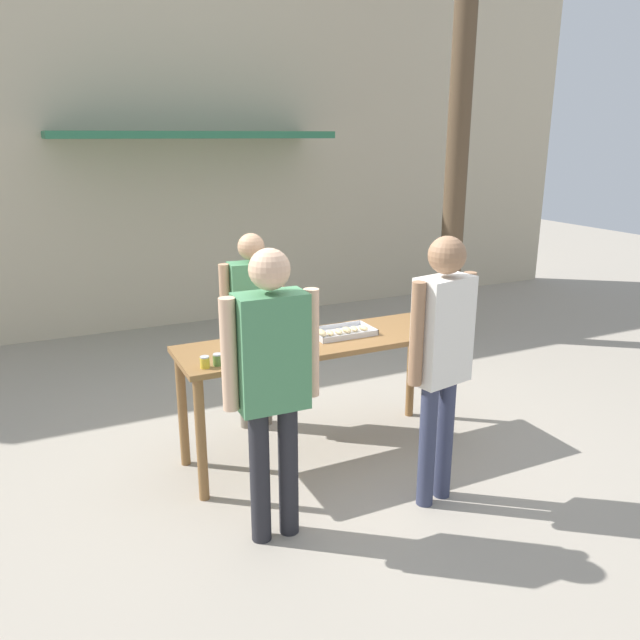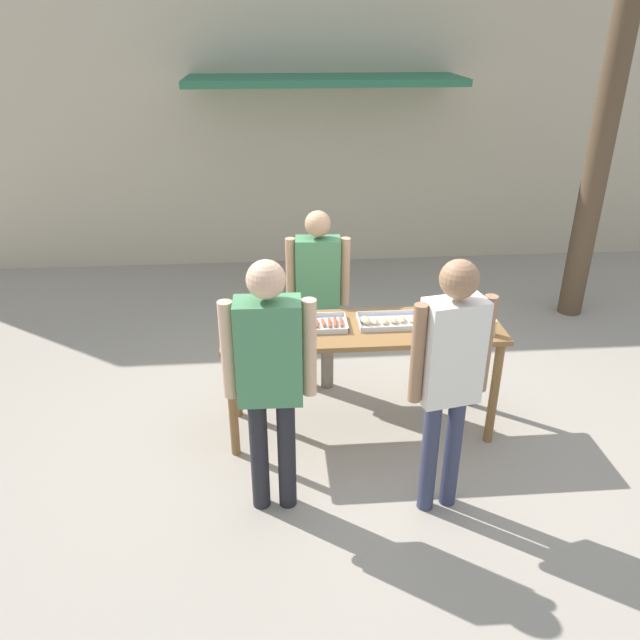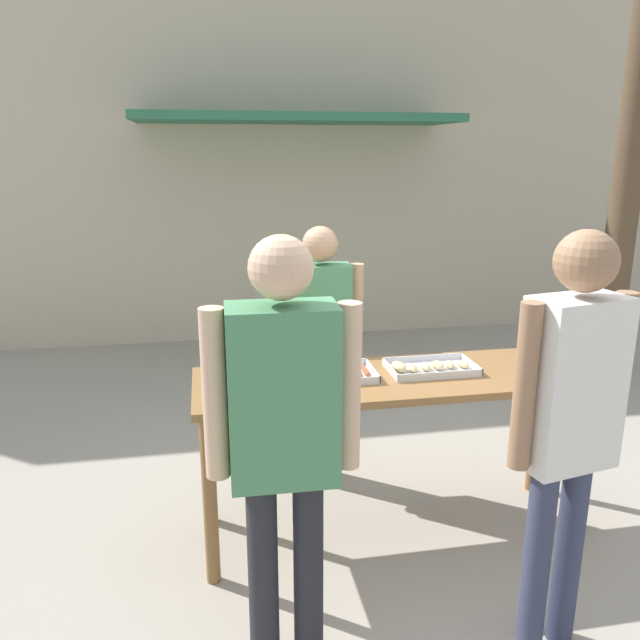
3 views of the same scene
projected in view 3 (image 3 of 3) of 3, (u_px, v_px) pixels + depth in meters
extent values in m
plane|color=#A39989|center=(391.00, 529.00, 3.56)|extent=(24.00, 24.00, 0.00)
cube|color=beige|center=(291.00, 135.00, 6.76)|extent=(12.00, 0.12, 4.50)
cube|color=#2D704C|center=(298.00, 118.00, 6.20)|extent=(3.20, 1.00, 0.08)
cube|color=brown|center=(396.00, 379.00, 3.32)|extent=(2.14, 0.65, 0.04)
cylinder|color=brown|center=(210.00, 502.00, 3.02)|extent=(0.07, 0.07, 0.89)
cylinder|color=brown|center=(586.00, 465.00, 3.37)|extent=(0.07, 0.07, 0.89)
cylinder|color=brown|center=(209.00, 452.00, 3.51)|extent=(0.07, 0.07, 0.89)
cylinder|color=brown|center=(537.00, 425.00, 3.87)|extent=(0.07, 0.07, 0.89)
cube|color=silver|center=(335.00, 376.00, 3.29)|extent=(0.41, 0.30, 0.01)
cube|color=silver|center=(341.00, 382.00, 3.15)|extent=(0.41, 0.01, 0.03)
cube|color=silver|center=(330.00, 364.00, 3.42)|extent=(0.41, 0.01, 0.03)
cube|color=silver|center=(298.00, 375.00, 3.25)|extent=(0.01, 0.30, 0.03)
cube|color=silver|center=(373.00, 370.00, 3.32)|extent=(0.01, 0.30, 0.03)
cylinder|color=#A34C2D|center=(304.00, 375.00, 3.26)|extent=(0.04, 0.14, 0.03)
cylinder|color=#A34C2D|center=(314.00, 375.00, 3.27)|extent=(0.03, 0.12, 0.02)
cylinder|color=#A34C2D|center=(322.00, 373.00, 3.28)|extent=(0.04, 0.15, 0.03)
cylinder|color=#A34C2D|center=(331.00, 374.00, 3.28)|extent=(0.03, 0.11, 0.02)
cylinder|color=#A34C2D|center=(340.00, 373.00, 3.30)|extent=(0.03, 0.12, 0.02)
cylinder|color=#A34C2D|center=(349.00, 372.00, 3.30)|extent=(0.03, 0.14, 0.02)
cylinder|color=#A34C2D|center=(357.00, 372.00, 3.31)|extent=(0.03, 0.14, 0.03)
cylinder|color=#A34C2D|center=(366.00, 371.00, 3.32)|extent=(0.03, 0.14, 0.03)
cube|color=silver|center=(431.00, 370.00, 3.38)|extent=(0.47, 0.29, 0.01)
cube|color=silver|center=(441.00, 375.00, 3.25)|extent=(0.47, 0.01, 0.03)
cube|color=silver|center=(423.00, 358.00, 3.51)|extent=(0.47, 0.01, 0.03)
cube|color=silver|center=(390.00, 369.00, 3.34)|extent=(0.01, 0.29, 0.03)
cube|color=silver|center=(471.00, 364.00, 3.42)|extent=(0.01, 0.29, 0.03)
ellipsoid|color=#D6B77F|center=(399.00, 367.00, 3.35)|extent=(0.09, 0.13, 0.05)
ellipsoid|color=#D6B77F|center=(413.00, 368.00, 3.35)|extent=(0.06, 0.10, 0.04)
ellipsoid|color=#D6B77F|center=(425.00, 367.00, 3.37)|extent=(0.06, 0.10, 0.04)
ellipsoid|color=#D6B77F|center=(438.00, 365.00, 3.38)|extent=(0.07, 0.10, 0.04)
ellipsoid|color=#D6B77F|center=(450.00, 364.00, 3.41)|extent=(0.07, 0.11, 0.04)
ellipsoid|color=#D6B77F|center=(463.00, 364.00, 3.41)|extent=(0.07, 0.10, 0.04)
cylinder|color=gold|center=(219.00, 397.00, 2.94)|extent=(0.06, 0.06, 0.07)
cylinder|color=#B2B2B7|center=(219.00, 389.00, 2.93)|extent=(0.06, 0.06, 0.01)
cylinder|color=#567A38|center=(238.00, 394.00, 2.96)|extent=(0.06, 0.06, 0.07)
cylinder|color=#B2B2B7|center=(238.00, 387.00, 2.95)|extent=(0.06, 0.06, 0.01)
cylinder|color=#DBC67A|center=(580.00, 367.00, 3.26)|extent=(0.07, 0.07, 0.12)
cylinder|color=#756B5B|center=(307.00, 422.00, 4.02)|extent=(0.11, 0.11, 0.79)
cylinder|color=#756B5B|center=(333.00, 420.00, 4.04)|extent=(0.11, 0.11, 0.79)
cube|color=#478456|center=(320.00, 315.00, 3.85)|extent=(0.39, 0.23, 0.63)
sphere|color=tan|center=(320.00, 244.00, 3.73)|extent=(0.22, 0.22, 0.22)
cylinder|color=tan|center=(283.00, 313.00, 3.82)|extent=(0.08, 0.08, 0.60)
cylinder|color=tan|center=(356.00, 311.00, 3.87)|extent=(0.08, 0.08, 0.60)
cylinder|color=#232328|center=(308.00, 572.00, 2.53)|extent=(0.12, 0.12, 0.87)
cylinder|color=#232328|center=(263.00, 577.00, 2.50)|extent=(0.12, 0.12, 0.87)
cube|color=#478456|center=(283.00, 395.00, 2.31)|extent=(0.41, 0.23, 0.69)
sphere|color=#DBAD89|center=(281.00, 268.00, 2.19)|extent=(0.24, 0.24, 0.24)
cylinder|color=#DBAD89|center=(349.00, 387.00, 2.35)|extent=(0.09, 0.09, 0.65)
cylinder|color=#DBAD89|center=(215.00, 395.00, 2.27)|extent=(0.09, 0.09, 0.65)
cylinder|color=#333851|center=(568.00, 552.00, 2.65)|extent=(0.11, 0.11, 0.87)
cylinder|color=#333851|center=(537.00, 562.00, 2.59)|extent=(0.11, 0.11, 0.87)
cube|color=silver|center=(572.00, 383.00, 2.42)|extent=(0.41, 0.27, 0.69)
sphere|color=#936B4C|center=(586.00, 261.00, 2.29)|extent=(0.24, 0.24, 0.24)
cylinder|color=#936B4C|center=(618.00, 372.00, 2.50)|extent=(0.08, 0.08, 0.65)
cylinder|color=#936B4C|center=(525.00, 387.00, 2.33)|extent=(0.08, 0.08, 0.65)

